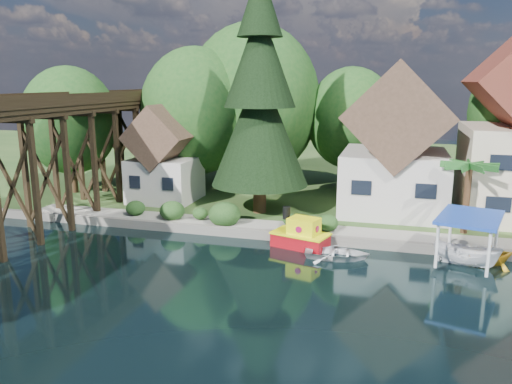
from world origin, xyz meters
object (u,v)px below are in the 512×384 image
at_px(boat_canopy, 467,244).
at_px(palm_tree, 469,168).
at_px(trestle_bridge, 32,155).
at_px(conifer, 260,98).
at_px(tugboat, 301,235).
at_px(boat_white_a, 337,252).
at_px(boat_yellow, 492,252).
at_px(house_left, 395,150).
at_px(shed, 165,160).

bearing_deg(boat_canopy, palm_tree, 85.22).
xyz_separation_m(trestle_bridge, conifer, (13.46, 7.60, 3.55)).
bearing_deg(tugboat, conifer, 126.69).
height_order(boat_white_a, boat_yellow, boat_yellow).
distance_m(house_left, boat_canopy, 11.12).
bearing_deg(shed, house_left, 4.77).
bearing_deg(boat_white_a, trestle_bridge, 86.45).
relative_size(shed, tugboat, 2.04).
xyz_separation_m(tugboat, boat_white_a, (2.40, -1.43, -0.36)).
bearing_deg(boat_canopy, tugboat, 175.85).
height_order(house_left, boat_canopy, house_left).
distance_m(conifer, palm_tree, 14.77).
xyz_separation_m(house_left, boat_canopy, (4.16, -9.55, -3.90)).
height_order(shed, boat_white_a, shed).
bearing_deg(conifer, boat_canopy, -24.80).
height_order(trestle_bridge, boat_canopy, trestle_bridge).
distance_m(shed, conifer, 10.02).
distance_m(trestle_bridge, boat_canopy, 27.49).
bearing_deg(tugboat, boat_yellow, -0.85).
height_order(tugboat, boat_yellow, tugboat).
height_order(shed, tugboat, shed).
relative_size(shed, boat_canopy, 1.52).
distance_m(trestle_bridge, tugboat, 18.36).
xyz_separation_m(trestle_bridge, shed, (5.00, 9.33, -1.52)).
bearing_deg(shed, tugboat, -30.18).
bearing_deg(trestle_bridge, house_left, 25.21).
relative_size(palm_tree, boat_yellow, 1.77).
relative_size(trestle_bridge, tugboat, 11.50).
relative_size(tugboat, boat_canopy, 0.75).
height_order(house_left, palm_tree, house_left).
bearing_deg(shed, boat_canopy, -19.98).
relative_size(house_left, shed, 1.40).
xyz_separation_m(tugboat, boat_canopy, (9.49, -0.69, 0.49)).
xyz_separation_m(shed, tugboat, (12.66, -7.36, -3.08)).
height_order(house_left, shed, house_left).
bearing_deg(palm_tree, boat_white_a, -143.33).
distance_m(house_left, boat_yellow, 11.46).
bearing_deg(shed, trestle_bridge, -118.19).
bearing_deg(shed, palm_tree, -8.09).
bearing_deg(shed, conifer, -11.54).
xyz_separation_m(trestle_bridge, palm_tree, (27.56, 6.12, -0.58)).
xyz_separation_m(conifer, boat_canopy, (13.69, -6.33, -7.65)).
bearing_deg(conifer, boat_white_a, -46.97).
xyz_separation_m(trestle_bridge, tugboat, (17.66, 1.96, -4.60)).
bearing_deg(trestle_bridge, conifer, 29.45).
height_order(tugboat, boat_white_a, tugboat).
bearing_deg(house_left, trestle_bridge, -154.79).
bearing_deg(trestle_bridge, boat_yellow, 3.61).
distance_m(boat_white_a, boat_yellow, 8.57).
xyz_separation_m(shed, boat_yellow, (23.52, -7.53, -3.10)).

